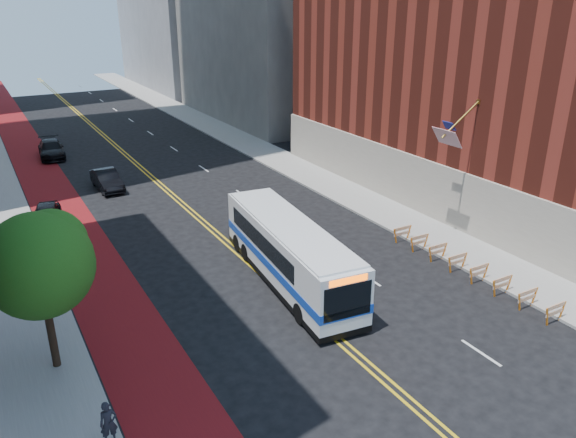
# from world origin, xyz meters

# --- Properties ---
(ground) EXTENTS (160.00, 160.00, 0.00)m
(ground) POSITION_xyz_m (0.00, 0.00, 0.00)
(ground) COLOR black
(ground) RESTS_ON ground
(sidewalk_right) EXTENTS (4.00, 140.00, 0.15)m
(sidewalk_right) POSITION_xyz_m (12.00, 30.00, 0.07)
(sidewalk_right) COLOR gray
(sidewalk_right) RESTS_ON ground
(bus_lane_paint) EXTENTS (3.60, 140.00, 0.01)m
(bus_lane_paint) POSITION_xyz_m (-8.10, 30.00, 0.00)
(bus_lane_paint) COLOR maroon
(bus_lane_paint) RESTS_ON ground
(center_line_inner) EXTENTS (0.14, 140.00, 0.01)m
(center_line_inner) POSITION_xyz_m (-0.18, 30.00, 0.00)
(center_line_inner) COLOR gold
(center_line_inner) RESTS_ON ground
(center_line_outer) EXTENTS (0.14, 140.00, 0.01)m
(center_line_outer) POSITION_xyz_m (0.18, 30.00, 0.00)
(center_line_outer) COLOR gold
(center_line_outer) RESTS_ON ground
(lane_dashes) EXTENTS (0.14, 98.20, 0.01)m
(lane_dashes) POSITION_xyz_m (4.80, 38.00, 0.01)
(lane_dashes) COLOR silver
(lane_dashes) RESTS_ON ground
(brick_building) EXTENTS (18.73, 36.00, 22.00)m
(brick_building) POSITION_xyz_m (21.93, 12.00, 10.96)
(brick_building) COLOR maroon
(brick_building) RESTS_ON ground
(construction_barriers) EXTENTS (1.42, 10.91, 1.00)m
(construction_barriers) POSITION_xyz_m (9.60, 3.42, 0.68)
(construction_barriers) COLOR orange
(construction_barriers) RESTS_ON ground
(street_tree) EXTENTS (4.20, 4.20, 6.70)m
(street_tree) POSITION_xyz_m (-11.24, 6.04, 4.91)
(street_tree) COLOR black
(street_tree) RESTS_ON sidewalk_left
(transit_bus) EXTENTS (3.94, 12.54, 3.39)m
(transit_bus) POSITION_xyz_m (0.85, 7.86, 1.77)
(transit_bus) COLOR silver
(transit_bus) RESTS_ON ground
(car_a) EXTENTS (2.63, 4.65, 1.49)m
(car_a) POSITION_xyz_m (-9.30, 22.57, 0.75)
(car_a) COLOR black
(car_a) RESTS_ON ground
(car_b) EXTENTS (1.77, 4.72, 1.54)m
(car_b) POSITION_xyz_m (-3.98, 28.47, 0.77)
(car_b) COLOR black
(car_b) RESTS_ON ground
(car_c) EXTENTS (2.62, 5.59, 1.58)m
(car_c) POSITION_xyz_m (-6.33, 40.74, 0.79)
(car_c) COLOR black
(car_c) RESTS_ON ground
(pedestrian) EXTENTS (0.60, 0.40, 1.62)m
(pedestrian) POSITION_xyz_m (-10.40, 0.52, 0.96)
(pedestrian) COLOR black
(pedestrian) RESTS_ON sidewalk_left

